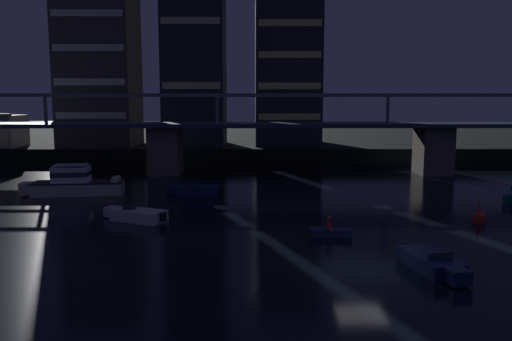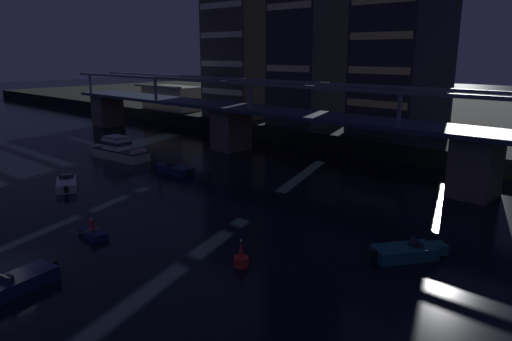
# 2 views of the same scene
# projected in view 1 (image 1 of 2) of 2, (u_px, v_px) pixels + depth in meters

# --- Properties ---
(ground_plane) EXTENTS (400.00, 400.00, 0.00)m
(ground_plane) POSITION_uv_depth(u_px,v_px,m) (362.00, 268.00, 26.61)
(ground_plane) COLOR black
(far_riverbank) EXTENTS (240.00, 80.00, 2.20)m
(far_riverbank) POSITION_uv_depth(u_px,v_px,m) (278.00, 137.00, 108.54)
(far_riverbank) COLOR black
(far_riverbank) RESTS_ON ground
(river_bridge) EXTENTS (100.63, 6.40, 9.38)m
(river_bridge) POSITION_uv_depth(u_px,v_px,m) (300.00, 137.00, 60.53)
(river_bridge) COLOR #605B51
(river_bridge) RESTS_ON ground
(tower_west_low) EXTENTS (10.15, 9.45, 22.74)m
(tower_west_low) POSITION_uv_depth(u_px,v_px,m) (99.00, 66.00, 72.62)
(tower_west_low) COLOR #423D38
(tower_west_low) RESTS_ON far_riverbank
(tower_central) EXTENTS (9.25, 13.54, 21.56)m
(tower_central) POSITION_uv_depth(u_px,v_px,m) (286.00, 72.00, 76.86)
(tower_central) COLOR #282833
(tower_central) RESTS_ON far_riverbank
(cabin_cruiser_near_left) EXTENTS (9.30, 3.49, 2.79)m
(cabin_cruiser_near_left) POSITION_uv_depth(u_px,v_px,m) (75.00, 183.00, 47.50)
(cabin_cruiser_near_left) COLOR beige
(cabin_cruiser_near_left) RESTS_ON ground
(speedboat_near_right) EXTENTS (5.23, 2.16, 1.16)m
(speedboat_near_right) POSITION_uv_depth(u_px,v_px,m) (195.00, 190.00, 47.81)
(speedboat_near_right) COLOR #19234C
(speedboat_near_right) RESTS_ON ground
(speedboat_mid_left) EXTENTS (2.52, 5.22, 1.16)m
(speedboat_mid_left) POSITION_uv_depth(u_px,v_px,m) (433.00, 263.00, 26.13)
(speedboat_mid_left) COLOR #19234C
(speedboat_mid_left) RESTS_ON ground
(speedboat_mid_center) EXTENTS (4.94, 3.40, 1.16)m
(speedboat_mid_center) POSITION_uv_depth(u_px,v_px,m) (136.00, 215.00, 37.21)
(speedboat_mid_center) COLOR silver
(speedboat_mid_center) RESTS_ON ground
(channel_buoy) EXTENTS (0.90, 0.90, 1.76)m
(channel_buoy) POSITION_uv_depth(u_px,v_px,m) (479.00, 216.00, 36.67)
(channel_buoy) COLOR red
(channel_buoy) RESTS_ON ground
(dinghy_with_paddler) EXTENTS (2.67, 2.45, 1.36)m
(dinghy_with_paddler) POSITION_uv_depth(u_px,v_px,m) (330.00, 232.00, 32.88)
(dinghy_with_paddler) COLOR #19234C
(dinghy_with_paddler) RESTS_ON ground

